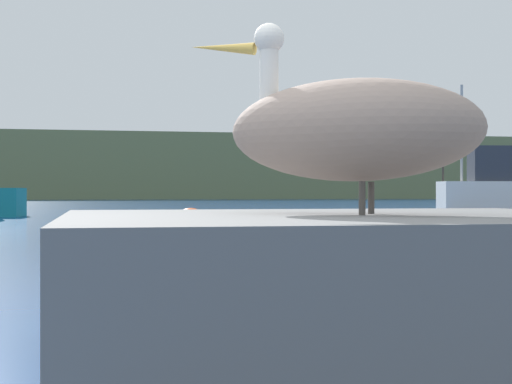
# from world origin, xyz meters

# --- Properties ---
(hillside_backdrop) EXTENTS (140.00, 17.15, 6.85)m
(hillside_backdrop) POSITION_xyz_m (0.00, 82.99, 3.42)
(hillside_backdrop) COLOR #6B7A51
(hillside_backdrop) RESTS_ON ground
(pier_dock) EXTENTS (2.60, 2.19, 0.71)m
(pier_dock) POSITION_xyz_m (1.16, 0.17, 0.35)
(pier_dock) COLOR slate
(pier_dock) RESTS_ON ground
(pelican) EXTENTS (1.36, 1.10, 0.90)m
(pelican) POSITION_xyz_m (1.15, 0.18, 1.10)
(pelican) COLOR gray
(pelican) RESTS_ON pier_dock
(fishing_boat_white) EXTENTS (4.84, 2.01, 5.53)m
(fishing_boat_white) POSITION_xyz_m (17.04, 28.25, 1.00)
(fishing_boat_white) COLOR white
(fishing_boat_white) RESTS_ON ground
(mooring_buoy) EXTENTS (0.56, 0.56, 0.56)m
(mooring_buoy) POSITION_xyz_m (1.38, 8.65, 0.28)
(mooring_buoy) COLOR #E54C19
(mooring_buoy) RESTS_ON ground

